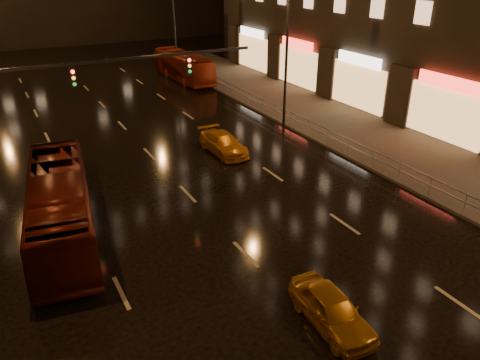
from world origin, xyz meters
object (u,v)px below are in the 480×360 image
object	(u,v)px
bus_red	(61,205)
taxi_far	(223,143)
bus_curb	(183,66)
taxi_near	(332,310)

from	to	relation	value
bus_red	taxi_far	world-z (taller)	bus_red
bus_curb	taxi_far	bearing A→B (deg)	-106.45
taxi_far	bus_curb	bearing A→B (deg)	72.89
bus_red	bus_curb	world-z (taller)	bus_red
bus_red	taxi_near	world-z (taller)	bus_red
taxi_near	bus_red	bearing A→B (deg)	126.95
bus_curb	taxi_near	distance (m)	34.42
bus_curb	taxi_far	distance (m)	19.21
bus_curb	bus_red	bearing A→B (deg)	-123.86
taxi_far	taxi_near	bearing A→B (deg)	-105.48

